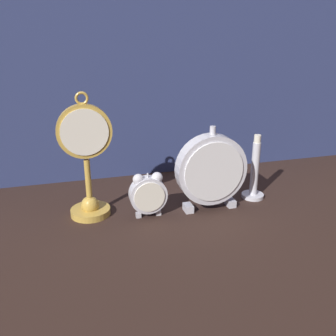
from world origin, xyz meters
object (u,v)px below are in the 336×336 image
(pocket_watch_on_stand, at_px, (87,165))
(alarm_clock_twin_bell, at_px, (148,193))
(mantel_clock_silver, at_px, (211,170))
(brass_candlestick, at_px, (254,176))

(pocket_watch_on_stand, bearing_deg, alarm_clock_twin_bell, -19.18)
(mantel_clock_silver, bearing_deg, pocket_watch_on_stand, 170.49)
(pocket_watch_on_stand, bearing_deg, brass_candlestick, -2.10)
(alarm_clock_twin_bell, relative_size, mantel_clock_silver, 0.52)
(alarm_clock_twin_bell, distance_m, brass_candlestick, 0.30)
(pocket_watch_on_stand, relative_size, alarm_clock_twin_bell, 2.68)
(brass_candlestick, bearing_deg, mantel_clock_silver, -166.40)
(alarm_clock_twin_bell, xyz_separation_m, brass_candlestick, (0.29, 0.03, -0.00))
(mantel_clock_silver, xyz_separation_m, brass_candlestick, (0.14, 0.03, -0.04))
(mantel_clock_silver, bearing_deg, brass_candlestick, 13.60)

